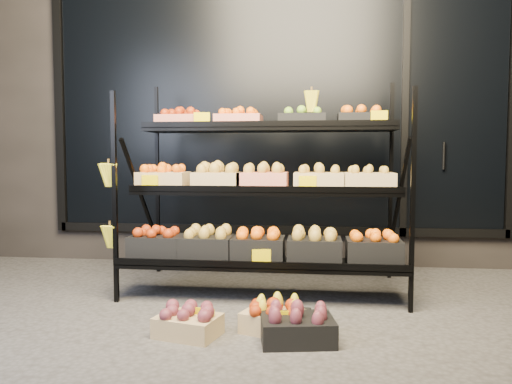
# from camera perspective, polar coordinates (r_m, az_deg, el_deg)

# --- Properties ---
(ground) EXTENTS (24.00, 24.00, 0.00)m
(ground) POSITION_cam_1_polar(r_m,az_deg,el_deg) (3.38, -0.06, -13.88)
(ground) COLOR #514F4C
(ground) RESTS_ON ground
(building) EXTENTS (6.00, 2.08, 3.50)m
(building) POSITION_cam_1_polar(r_m,az_deg,el_deg) (5.84, 2.99, 11.00)
(building) COLOR #2D2826
(building) RESTS_ON ground
(display_rack) EXTENTS (2.18, 1.02, 1.68)m
(display_rack) POSITION_cam_1_polar(r_m,az_deg,el_deg) (3.82, 0.81, 0.25)
(display_rack) COLOR black
(display_rack) RESTS_ON ground
(tag_floor_a) EXTENTS (0.13, 0.01, 0.12)m
(tag_floor_a) POSITION_cam_1_polar(r_m,az_deg,el_deg) (3.03, -5.95, -14.87)
(tag_floor_a) COLOR #ECCE00
(tag_floor_a) RESTS_ON ground
(tag_floor_b) EXTENTS (0.13, 0.01, 0.12)m
(tag_floor_b) POSITION_cam_1_polar(r_m,az_deg,el_deg) (2.97, 3.20, -15.26)
(tag_floor_b) COLOR #ECCE00
(tag_floor_b) RESTS_ON ground
(floor_crate_left) EXTENTS (0.40, 0.34, 0.18)m
(floor_crate_left) POSITION_cam_1_polar(r_m,az_deg,el_deg) (3.01, -7.77, -14.45)
(floor_crate_left) COLOR tan
(floor_crate_left) RESTS_ON ground
(floor_crate_midleft) EXTENTS (0.39, 0.33, 0.18)m
(floor_crate_midleft) POSITION_cam_1_polar(r_m,az_deg,el_deg) (3.10, 2.59, -13.90)
(floor_crate_midleft) COLOR black
(floor_crate_midleft) RESTS_ON ground
(floor_crate_midright) EXTENTS (0.43, 0.37, 0.19)m
(floor_crate_midright) POSITION_cam_1_polar(r_m,az_deg,el_deg) (3.05, 2.14, -14.14)
(floor_crate_midright) COLOR tan
(floor_crate_midright) RESTS_ON ground
(floor_crate_right) EXTENTS (0.45, 0.36, 0.20)m
(floor_crate_right) POSITION_cam_1_polar(r_m,az_deg,el_deg) (2.91, 4.75, -14.93)
(floor_crate_right) COLOR black
(floor_crate_right) RESTS_ON ground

